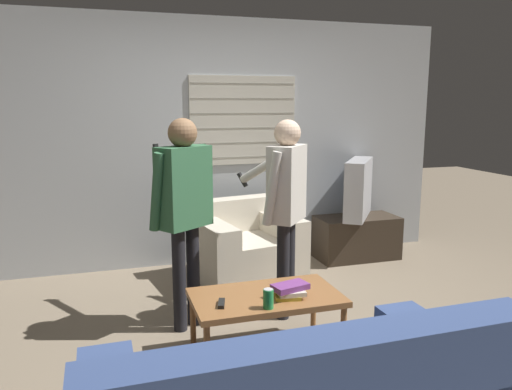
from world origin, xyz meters
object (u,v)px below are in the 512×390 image
object	(u,v)px
person_right_standing	(285,196)
person_left_standing	(183,198)
armchair_beige	(245,247)
spare_remote	(221,303)
soda_can	(268,299)
coffee_table	(266,301)
book_stack	(290,290)
tv	(358,189)

from	to	relation	value
person_right_standing	person_left_standing	bearing A→B (deg)	129.30
armchair_beige	spare_remote	world-z (taller)	armchair_beige
person_right_standing	soda_can	distance (m)	1.02
armchair_beige	person_right_standing	xyz separation A→B (m)	(0.06, -0.95, 0.67)
coffee_table	person_right_standing	xyz separation A→B (m)	(0.35, 0.58, 0.59)
spare_remote	soda_can	bearing A→B (deg)	-9.80
coffee_table	spare_remote	distance (m)	0.34
coffee_table	book_stack	world-z (taller)	book_stack
book_stack	soda_can	xyz separation A→B (m)	(-0.19, -0.13, 0.01)
tv	coffee_table	bearing A→B (deg)	-6.43
book_stack	spare_remote	distance (m)	0.46
coffee_table	person_right_standing	distance (m)	0.90
coffee_table	soda_can	distance (m)	0.24
book_stack	spare_remote	size ratio (longest dim) A/B	1.91
tv	soda_can	distance (m)	2.61
coffee_table	tv	xyz separation A→B (m)	(1.63, 1.76, 0.39)
person_right_standing	spare_remote	world-z (taller)	person_right_standing
tv	person_left_standing	bearing A→B (deg)	-24.46
spare_remote	book_stack	bearing A→B (deg)	15.59
coffee_table	book_stack	size ratio (longest dim) A/B	3.81
tv	person_right_standing	xyz separation A→B (m)	(-1.28, -1.18, 0.20)
tv	person_right_standing	world-z (taller)	person_right_standing
coffee_table	person_right_standing	world-z (taller)	person_right_standing
armchair_beige	tv	bearing A→B (deg)	179.44
soda_can	spare_remote	world-z (taller)	soda_can
person_left_standing	person_right_standing	distance (m)	0.79
spare_remote	tv	bearing A→B (deg)	59.45
person_left_standing	book_stack	distance (m)	1.04
tv	book_stack	bearing A→B (deg)	-2.62
armchair_beige	soda_can	distance (m)	1.79
coffee_table	armchair_beige	bearing A→B (deg)	79.25
soda_can	spare_remote	bearing A→B (deg)	154.07
person_right_standing	soda_can	world-z (taller)	person_right_standing
person_left_standing	spare_remote	world-z (taller)	person_left_standing
coffee_table	spare_remote	xyz separation A→B (m)	(-0.32, -0.08, 0.05)
spare_remote	person_left_standing	bearing A→B (deg)	116.01
person_right_standing	soda_can	bearing A→B (deg)	-166.33
book_stack	spare_remote	bearing A→B (deg)	179.46
armchair_beige	spare_remote	distance (m)	1.74
person_left_standing	book_stack	bearing A→B (deg)	-84.05
book_stack	tv	bearing A→B (deg)	51.00
coffee_table	book_stack	bearing A→B (deg)	-33.15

